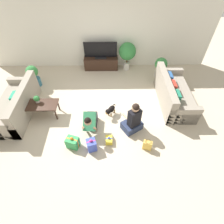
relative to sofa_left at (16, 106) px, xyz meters
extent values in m
plane|color=beige|center=(2.39, 0.03, -0.30)|extent=(16.00, 16.00, 0.00)
cube|color=white|center=(2.39, 2.66, 1.00)|extent=(8.40, 0.06, 2.60)
cube|color=gray|center=(-0.05, 0.00, -0.08)|extent=(0.91, 2.02, 0.44)
cube|color=gray|center=(0.30, 0.00, 0.35)|extent=(0.20, 2.02, 0.42)
cube|color=gray|center=(-0.05, 0.93, 0.01)|extent=(0.91, 0.16, 0.62)
cube|color=gray|center=(-0.05, -0.93, 0.01)|extent=(0.91, 0.16, 0.62)
cube|color=#288E6B|center=(0.10, 0.00, 0.29)|extent=(0.18, 0.34, 0.32)
cube|color=gray|center=(4.84, 0.45, -0.08)|extent=(0.91, 2.02, 0.44)
cube|color=gray|center=(4.49, 0.45, 0.35)|extent=(0.20, 2.02, 0.42)
cube|color=gray|center=(4.84, -0.48, 0.01)|extent=(0.91, 0.16, 0.62)
cube|color=gray|center=(4.84, 1.38, 0.01)|extent=(0.91, 0.16, 0.62)
cube|color=#288E6B|center=(4.69, 0.00, 0.29)|extent=(0.18, 0.34, 0.32)
cube|color=red|center=(4.69, 0.45, 0.29)|extent=(0.18, 0.34, 0.32)
cube|color=#3366AD|center=(4.69, 0.90, 0.29)|extent=(0.18, 0.34, 0.32)
cube|color=#382319|center=(0.79, -0.09, 0.12)|extent=(0.96, 0.50, 0.03)
cylinder|color=#382319|center=(0.37, -0.28, -0.10)|extent=(0.04, 0.04, 0.41)
cylinder|color=#382319|center=(1.21, -0.28, -0.10)|extent=(0.04, 0.04, 0.41)
cylinder|color=#382319|center=(0.37, 0.10, -0.10)|extent=(0.04, 0.04, 0.41)
cylinder|color=#382319|center=(1.21, 0.10, -0.10)|extent=(0.04, 0.04, 0.41)
cube|color=#382319|center=(2.45, 2.40, -0.07)|extent=(1.30, 0.39, 0.47)
cube|color=black|center=(2.45, 2.40, 0.20)|extent=(0.43, 0.20, 0.05)
cube|color=black|center=(2.45, 2.40, 0.51)|extent=(1.23, 0.03, 0.58)
cylinder|color=#336B84|center=(0.15, 1.36, -0.16)|extent=(0.36, 0.36, 0.29)
cylinder|color=brown|center=(0.15, 1.36, 0.05)|extent=(0.06, 0.06, 0.12)
sphere|color=#337F3D|center=(0.15, 1.36, 0.28)|extent=(0.40, 0.40, 0.40)
cylinder|color=beige|center=(4.64, 1.81, -0.19)|extent=(0.35, 0.35, 0.23)
cylinder|color=brown|center=(4.64, 1.81, -0.01)|extent=(0.06, 0.06, 0.13)
sphere|color=#3D8E47|center=(4.64, 1.81, 0.25)|extent=(0.45, 0.45, 0.45)
cylinder|color=beige|center=(3.45, 2.35, -0.15)|extent=(0.25, 0.25, 0.29)
cylinder|color=brown|center=(3.45, 2.35, 0.09)|extent=(0.04, 0.04, 0.19)
sphere|color=#337F3D|center=(3.45, 2.35, 0.46)|extent=(0.64, 0.64, 0.64)
cube|color=#23232D|center=(2.26, -0.47, -0.16)|extent=(0.31, 0.45, 0.28)
cube|color=#338456|center=(2.24, -0.76, 0.14)|extent=(0.35, 0.53, 0.48)
sphere|color=tan|center=(2.23, -0.95, 0.36)|extent=(0.19, 0.19, 0.19)
sphere|color=black|center=(2.23, -0.95, 0.39)|extent=(0.17, 0.17, 0.17)
cylinder|color=tan|center=(2.10, -0.85, -0.05)|extent=(0.07, 0.28, 0.42)
cylinder|color=tan|center=(2.38, -0.87, -0.05)|extent=(0.07, 0.28, 0.42)
cube|color=#283351|center=(3.39, -0.66, -0.18)|extent=(0.65, 0.62, 0.24)
cube|color=black|center=(3.42, -0.71, 0.21)|extent=(0.38, 0.34, 0.54)
sphere|color=tan|center=(3.42, -0.70, 0.57)|extent=(0.21, 0.21, 0.21)
sphere|color=black|center=(3.42, -0.71, 0.61)|extent=(0.19, 0.19, 0.19)
cylinder|color=tan|center=(3.42, -0.47, 0.13)|extent=(0.19, 0.25, 0.06)
cylinder|color=tan|center=(3.20, -0.61, 0.13)|extent=(0.19, 0.25, 0.06)
ellipsoid|color=black|center=(2.83, -0.10, -0.09)|extent=(0.30, 0.33, 0.18)
sphere|color=black|center=(2.72, -0.25, -0.04)|extent=(0.15, 0.15, 0.15)
sphere|color=olive|center=(2.69, -0.30, -0.05)|extent=(0.07, 0.07, 0.07)
cylinder|color=black|center=(2.92, 0.04, -0.05)|extent=(0.08, 0.10, 0.12)
cylinder|color=olive|center=(2.73, -0.14, -0.24)|extent=(0.04, 0.04, 0.12)
cylinder|color=olive|center=(2.82, -0.20, -0.24)|extent=(0.04, 0.04, 0.12)
cylinder|color=olive|center=(2.84, 0.01, -0.24)|extent=(0.04, 0.04, 0.12)
cylinder|color=olive|center=(2.92, -0.05, -0.24)|extent=(0.04, 0.04, 0.12)
cube|color=#3D51BC|center=(2.31, -1.31, -0.14)|extent=(0.29, 0.29, 0.33)
cube|color=#CC3389|center=(2.31, -1.31, -0.14)|extent=(0.23, 0.10, 0.33)
sphere|color=#CC3389|center=(2.31, -1.31, 0.05)|extent=(0.08, 0.08, 0.08)
cube|color=yellow|center=(2.75, -1.10, -0.23)|extent=(0.18, 0.24, 0.14)
cube|color=#3D51BC|center=(2.75, -1.10, -0.23)|extent=(0.18, 0.03, 0.14)
sphere|color=#3D51BC|center=(2.75, -1.10, -0.14)|extent=(0.06, 0.06, 0.06)
cube|color=#2D934C|center=(1.82, -1.22, -0.15)|extent=(0.36, 0.31, 0.31)
cube|color=orange|center=(1.82, -1.22, -0.15)|extent=(0.30, 0.12, 0.32)
sphere|color=orange|center=(1.82, -1.22, 0.04)|extent=(0.08, 0.08, 0.08)
cube|color=#E5B74C|center=(3.72, -1.32, -0.16)|extent=(0.25, 0.18, 0.28)
torus|color=#4C3823|center=(3.72, -1.32, 0.00)|extent=(0.18, 0.18, 0.01)
cylinder|color=beige|center=(0.68, 0.01, 0.17)|extent=(0.11, 0.11, 0.07)
sphere|color=#337F3D|center=(0.68, 0.01, 0.27)|extent=(0.17, 0.17, 0.17)
camera|label=1|loc=(2.79, -3.71, 3.67)|focal=28.00mm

